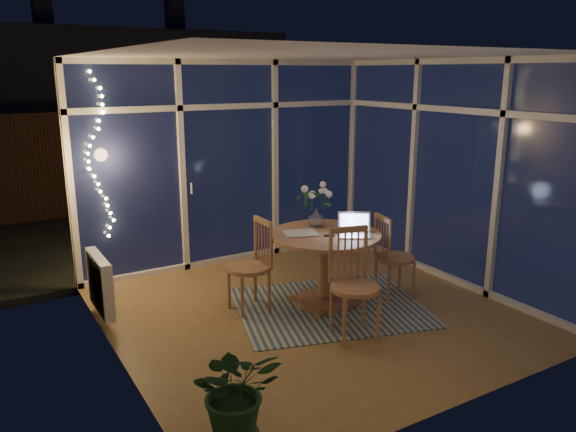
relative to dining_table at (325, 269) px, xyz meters
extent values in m
plane|color=olive|center=(-0.23, -0.10, -0.40)|extent=(4.00, 4.00, 0.00)
plane|color=silver|center=(-0.23, -0.10, 2.20)|extent=(4.00, 4.00, 0.00)
cube|color=silver|center=(-0.23, 1.90, 0.90)|extent=(4.00, 0.04, 2.60)
cube|color=silver|center=(-0.23, -2.10, 0.90)|extent=(4.00, 0.04, 2.60)
cube|color=silver|center=(-2.23, -0.10, 0.90)|extent=(0.04, 4.00, 2.60)
cube|color=silver|center=(1.77, -0.10, 0.90)|extent=(0.04, 4.00, 2.60)
cube|color=white|center=(-0.23, 1.86, 0.90)|extent=(4.00, 0.10, 2.60)
cube|color=white|center=(1.73, -0.10, 0.90)|extent=(0.10, 4.00, 2.60)
cube|color=silver|center=(-2.17, 0.80, 0.00)|extent=(0.10, 0.70, 0.58)
cube|color=black|center=(0.27, 4.90, -0.46)|extent=(12.00, 6.00, 0.10)
cube|color=#351F13|center=(-0.23, 5.40, 0.50)|extent=(11.00, 0.08, 1.80)
cube|color=#30313A|center=(0.07, 8.40, 1.80)|extent=(7.00, 3.00, 2.20)
sphere|color=black|center=(-1.03, 3.30, 0.05)|extent=(0.90, 0.90, 0.90)
cube|color=#B8B195|center=(0.00, -0.10, -0.39)|extent=(2.31, 2.04, 0.01)
cylinder|color=#8F6340|center=(0.00, 0.00, 0.00)|extent=(1.45, 1.45, 0.80)
cube|color=#8F6340|center=(-0.77, 0.27, 0.09)|extent=(0.46, 0.46, 0.99)
cube|color=#8F6340|center=(0.79, -0.23, 0.08)|extent=(0.53, 0.53, 0.97)
cube|color=#8F6340|center=(-0.20, -0.79, 0.13)|extent=(0.60, 0.60, 1.06)
imported|color=white|center=(0.06, 0.27, 0.51)|extent=(0.25, 0.25, 0.21)
imported|color=white|center=(0.29, -0.01, 0.42)|extent=(0.19, 0.19, 0.04)
cube|color=beige|center=(-0.22, 0.11, 0.41)|extent=(0.37, 0.31, 0.01)
cube|color=black|center=(-0.02, -0.11, 0.41)|extent=(0.12, 0.10, 0.01)
imported|color=#16401F|center=(-1.88, -1.75, -0.02)|extent=(0.65, 0.60, 0.76)
camera|label=1|loc=(-3.22, -4.67, 2.05)|focal=35.00mm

